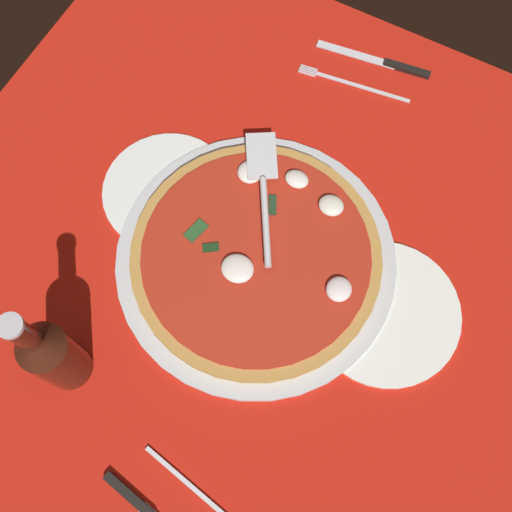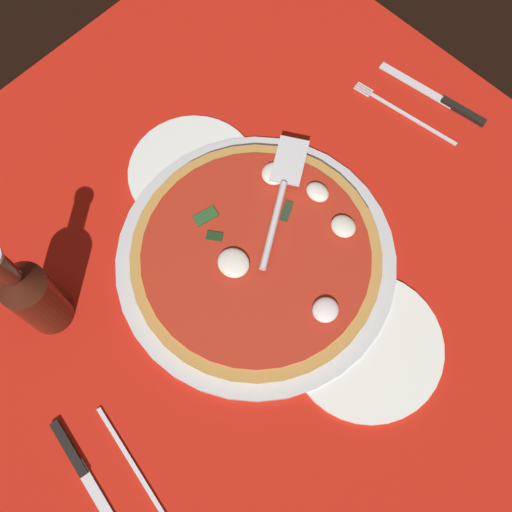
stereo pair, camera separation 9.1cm
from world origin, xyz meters
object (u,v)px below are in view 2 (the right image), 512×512
object	(u,v)px
place_setting_near	(111,475)
place_setting_far	(423,107)
pizza_server	(281,196)
pizza	(257,255)
dinner_plate_right	(366,346)
dinner_plate_left	(193,172)
beer_bottle	(32,295)

from	to	relation	value
place_setting_near	place_setting_far	xyz separation A→B (cm)	(-6.51, 73.42, -0.00)
pizza_server	place_setting_near	distance (cm)	45.08
pizza	place_setting_near	distance (cm)	35.99
dinner_plate_right	place_setting_far	distance (cm)	41.55
dinner_plate_left	place_setting_far	distance (cm)	39.35
place_setting_near	place_setting_far	bearing A→B (deg)	105.17
pizza_server	beer_bottle	size ratio (longest dim) A/B	0.86
pizza	beer_bottle	bearing A→B (deg)	-120.27
dinner_plate_left	place_setting_near	bearing A→B (deg)	-57.22
place_setting_near	pizza	bearing A→B (deg)	111.89
dinner_plate_right	beer_bottle	world-z (taller)	beer_bottle
pizza_server	place_setting_near	world-z (taller)	pizza_server
dinner_plate_left	pizza	bearing A→B (deg)	-11.05
pizza_server	place_setting_far	xyz separation A→B (cm)	(4.19, 29.86, -4.52)
dinner_plate_right	place_setting_near	xyz separation A→B (cm)	(-12.78, -36.62, -0.14)
beer_bottle	dinner_plate_right	bearing A→B (deg)	38.15
place_setting_near	place_setting_far	distance (cm)	73.71
dinner_plate_right	pizza	world-z (taller)	pizza
dinner_plate_right	pizza_server	world-z (taller)	pizza_server
dinner_plate_right	place_setting_far	world-z (taller)	place_setting_far
dinner_plate_right	place_setting_far	bearing A→B (deg)	117.67
dinner_plate_left	dinner_plate_right	xyz separation A→B (cm)	(37.65, -1.98, 0.00)
place_setting_near	dinner_plate_right	bearing A→B (deg)	80.86
pizza_server	place_setting_near	bearing A→B (deg)	162.85
dinner_plate_left	beer_bottle	bearing A→B (deg)	-86.10
pizza_server	dinner_plate_left	bearing A→B (deg)	78.34
pizza	dinner_plate_left	bearing A→B (deg)	168.95
place_setting_near	pizza_server	bearing A→B (deg)	113.91
pizza	beer_bottle	distance (cm)	31.45
place_setting_near	dinner_plate_left	bearing A→B (deg)	132.88
place_setting_far	beer_bottle	distance (cm)	67.35
dinner_plate_left	place_setting_far	xyz separation A→B (cm)	(18.35, 34.81, -0.14)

